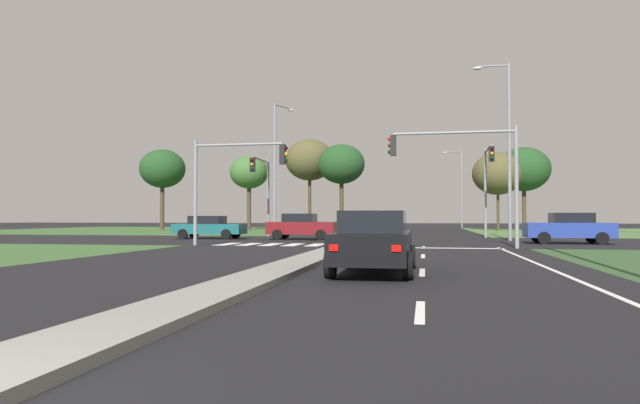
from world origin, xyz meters
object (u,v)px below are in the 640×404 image
Objects in this scene: street_lamp_second at (507,143)px; treeline_third at (310,160)px; traffic_signal_near_right at (466,163)px; pedestrian_at_median at (382,219)px; car_blue_fourth at (569,228)px; treeline_near at (162,169)px; traffic_signal_far_right at (488,176)px; treeline_fourth at (341,165)px; treeline_second at (249,173)px; traffic_signal_near_left at (230,172)px; street_lamp_third at (276,162)px; car_black_fifth at (374,241)px; treeline_sixth at (498,174)px; street_lamp_fourth at (460,185)px; traffic_signal_far_left at (262,182)px; car_maroon_near at (302,226)px; car_white_second at (373,223)px; treeline_fifth at (524,169)px; car_teal_third at (209,227)px.

treeline_third is at bearing 122.30° from street_lamp_second.
traffic_signal_near_right is 3.18× the size of pedestrian_at_median.
car_blue_fourth is 0.42× the size of street_lamp_second.
traffic_signal_far_right is at bearing -32.56° from treeline_near.
treeline_fourth is at bearing 30.15° from car_blue_fourth.
traffic_signal_far_right is 0.58× the size of street_lamp_second.
treeline_second is (9.60, 1.86, -0.41)m from treeline_near.
traffic_signal_near_left is 17.85m from traffic_signal_far_right.
street_lamp_third is (-19.42, 13.23, 5.12)m from car_blue_fourth.
car_black_fifth is 50.86m from treeline_second.
treeline_third is at bearing 179.78° from treeline_sixth.
treeline_second is (-24.23, -17.39, 0.67)m from street_lamp_fourth.
treeline_fourth reaches higher than treeline_near.
traffic_signal_near_right is at bearing 133.13° from car_blue_fourth.
pedestrian_at_median is (-8.12, -33.03, -4.50)m from street_lamp_fourth.
traffic_signal_far_left is (-1.80, 11.73, 0.24)m from traffic_signal_near_left.
traffic_signal_near_right is 11.99m from traffic_signal_far_right.
street_lamp_third reaches higher than car_maroon_near.
car_white_second is at bearing 95.24° from car_black_fifth.
car_black_fifth is at bearing -103.32° from treeline_fifth.
car_maroon_near is 0.74× the size of traffic_signal_near_right.
car_blue_fourth is at bearing 17.26° from traffic_signal_near_left.
treeline_fourth reaches higher than car_maroon_near.
traffic_signal_near_left is at bearing 123.44° from car_black_fifth.
car_teal_third is at bearing -168.61° from traffic_signal_far_right.
treeline_third is at bearing 95.41° from traffic_signal_near_left.
treeline_fourth reaches higher than traffic_signal_near_left.
treeline_near is at bearing 147.44° from traffic_signal_far_right.
traffic_signal_far_right is at bearing -44.35° from treeline_second.
treeline_fourth is (5.00, 24.79, 6.23)m from car_teal_third.
street_lamp_third reaches higher than treeline_second.
treeline_fifth reaches higher than treeline_second.
treeline_third reaches higher than traffic_signal_far_right.
treeline_fourth is (-12.74, 21.22, 2.89)m from traffic_signal_far_right.
car_teal_third is 9.72m from traffic_signal_near_left.
car_blue_fourth is at bearing -86.68° from street_lamp_fourth.
traffic_signal_far_left reaches higher than car_maroon_near.
traffic_signal_near_left is 0.48× the size of street_lamp_third.
treeline_near is at bearing 130.22° from traffic_signal_far_left.
treeline_fifth is (5.74, -15.13, 0.76)m from street_lamp_fourth.
car_maroon_near is 33.28m from treeline_near.
car_white_second is (1.80, 29.32, -0.05)m from car_maroon_near.
car_black_fifth reaches higher than car_teal_third.
treeline_near is 1.02× the size of treeline_fifth.
car_maroon_near is 34.46m from treeline_fifth.
traffic_signal_near_left is at bearing 107.26° from car_blue_fourth.
street_lamp_second is at bearing 90.16° from car_teal_third.
treeline_second is 0.94× the size of treeline_fifth.
treeline_second reaches higher than traffic_signal_far_right.
street_lamp_fourth is (5.94, 64.52, 4.96)m from car_black_fifth.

